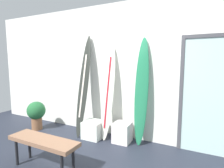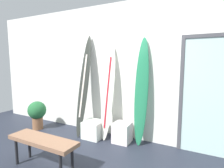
{
  "view_description": "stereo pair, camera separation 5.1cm",
  "coord_description": "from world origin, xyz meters",
  "px_view_note": "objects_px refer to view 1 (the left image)",
  "views": [
    {
      "loc": [
        1.7,
        -2.3,
        1.61
      ],
      "look_at": [
        0.03,
        0.95,
        1.16
      ],
      "focal_mm": 29.47,
      "sensor_mm": 36.0,
      "label": 1
    },
    {
      "loc": [
        1.74,
        -2.27,
        1.61
      ],
      "look_at": [
        0.03,
        0.95,
        1.16
      ],
      "focal_mm": 29.47,
      "sensor_mm": 36.0,
      "label": 2
    }
  ],
  "objects_px": {
    "potted_plant": "(36,113)",
    "surfboard_emerald": "(141,93)",
    "surfboard_charcoal": "(84,86)",
    "glass_door": "(213,94)",
    "display_block_left": "(93,129)",
    "surfboard_ivory": "(108,93)",
    "bench": "(43,143)",
    "display_block_center": "(122,132)"
  },
  "relations": [
    {
      "from": "bench",
      "to": "surfboard_charcoal",
      "type": "bearing_deg",
      "value": 100.0
    },
    {
      "from": "surfboard_ivory",
      "to": "bench",
      "type": "bearing_deg",
      "value": -102.54
    },
    {
      "from": "surfboard_emerald",
      "to": "glass_door",
      "type": "bearing_deg",
      "value": 7.33
    },
    {
      "from": "display_block_center",
      "to": "glass_door",
      "type": "height_order",
      "value": "glass_door"
    },
    {
      "from": "surfboard_ivory",
      "to": "glass_door",
      "type": "xyz_separation_m",
      "value": [
        1.9,
        0.2,
        0.1
      ]
    },
    {
      "from": "surfboard_emerald",
      "to": "display_block_left",
      "type": "bearing_deg",
      "value": -169.4
    },
    {
      "from": "display_block_left",
      "to": "bench",
      "type": "xyz_separation_m",
      "value": [
        -0.04,
        -1.3,
        0.23
      ]
    },
    {
      "from": "surfboard_emerald",
      "to": "bench",
      "type": "height_order",
      "value": "surfboard_emerald"
    },
    {
      "from": "surfboard_charcoal",
      "to": "display_block_left",
      "type": "height_order",
      "value": "surfboard_charcoal"
    },
    {
      "from": "surfboard_emerald",
      "to": "display_block_left",
      "type": "xyz_separation_m",
      "value": [
        -0.98,
        -0.18,
        -0.84
      ]
    },
    {
      "from": "surfboard_charcoal",
      "to": "display_block_left",
      "type": "distance_m",
      "value": 0.95
    },
    {
      "from": "display_block_left",
      "to": "bench",
      "type": "relative_size",
      "value": 0.34
    },
    {
      "from": "surfboard_charcoal",
      "to": "glass_door",
      "type": "distance_m",
      "value": 2.47
    },
    {
      "from": "display_block_left",
      "to": "display_block_center",
      "type": "relative_size",
      "value": 1.01
    },
    {
      "from": "glass_door",
      "to": "potted_plant",
      "type": "height_order",
      "value": "glass_door"
    },
    {
      "from": "glass_door",
      "to": "surfboard_charcoal",
      "type": "bearing_deg",
      "value": -173.64
    },
    {
      "from": "potted_plant",
      "to": "bench",
      "type": "xyz_separation_m",
      "value": [
        1.43,
        -1.09,
        0.01
      ]
    },
    {
      "from": "surfboard_emerald",
      "to": "potted_plant",
      "type": "distance_m",
      "value": 2.55
    },
    {
      "from": "surfboard_emerald",
      "to": "display_block_center",
      "type": "distance_m",
      "value": 0.9
    },
    {
      "from": "surfboard_ivory",
      "to": "surfboard_emerald",
      "type": "distance_m",
      "value": 0.7
    },
    {
      "from": "surfboard_emerald",
      "to": "bench",
      "type": "relative_size",
      "value": 1.8
    },
    {
      "from": "surfboard_charcoal",
      "to": "display_block_center",
      "type": "height_order",
      "value": "surfboard_charcoal"
    },
    {
      "from": "surfboard_charcoal",
      "to": "potted_plant",
      "type": "relative_size",
      "value": 3.25
    },
    {
      "from": "potted_plant",
      "to": "surfboard_emerald",
      "type": "bearing_deg",
      "value": 9.03
    },
    {
      "from": "display_block_center",
      "to": "display_block_left",
      "type": "bearing_deg",
      "value": -172.02
    },
    {
      "from": "surfboard_ivory",
      "to": "surfboard_emerald",
      "type": "relative_size",
      "value": 0.95
    },
    {
      "from": "display_block_left",
      "to": "display_block_center",
      "type": "height_order",
      "value": "display_block_center"
    },
    {
      "from": "surfboard_emerald",
      "to": "bench",
      "type": "bearing_deg",
      "value": -124.5
    },
    {
      "from": "surfboard_charcoal",
      "to": "surfboard_emerald",
      "type": "height_order",
      "value": "surfboard_charcoal"
    },
    {
      "from": "display_block_left",
      "to": "potted_plant",
      "type": "distance_m",
      "value": 1.5
    },
    {
      "from": "surfboard_charcoal",
      "to": "potted_plant",
      "type": "height_order",
      "value": "surfboard_charcoal"
    },
    {
      "from": "display_block_left",
      "to": "potted_plant",
      "type": "height_order",
      "value": "potted_plant"
    },
    {
      "from": "surfboard_charcoal",
      "to": "display_block_center",
      "type": "xyz_separation_m",
      "value": [
        0.91,
        0.02,
        -0.89
      ]
    },
    {
      "from": "surfboard_ivory",
      "to": "display_block_left",
      "type": "relative_size",
      "value": 4.94
    },
    {
      "from": "bench",
      "to": "potted_plant",
      "type": "bearing_deg",
      "value": 142.55
    },
    {
      "from": "glass_door",
      "to": "bench",
      "type": "relative_size",
      "value": 1.79
    },
    {
      "from": "display_block_left",
      "to": "glass_door",
      "type": "relative_size",
      "value": 0.19
    },
    {
      "from": "surfboard_emerald",
      "to": "glass_door",
      "type": "xyz_separation_m",
      "value": [
        1.2,
        0.15,
        0.04
      ]
    },
    {
      "from": "potted_plant",
      "to": "glass_door",
      "type": "bearing_deg",
      "value": 8.47
    },
    {
      "from": "bench",
      "to": "display_block_left",
      "type": "bearing_deg",
      "value": 88.26
    },
    {
      "from": "surfboard_charcoal",
      "to": "bench",
      "type": "distance_m",
      "value": 1.54
    },
    {
      "from": "surfboard_emerald",
      "to": "potted_plant",
      "type": "relative_size",
      "value": 3.09
    }
  ]
}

